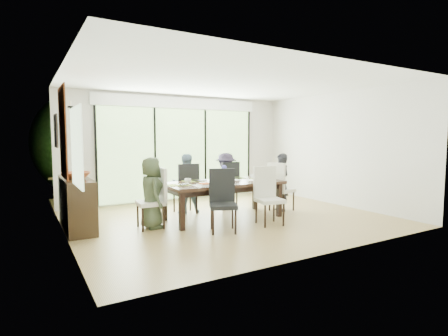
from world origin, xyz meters
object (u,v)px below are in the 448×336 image
person_far_left (186,184)px  cup_a (188,181)px  person_right_end (281,182)px  table_top (223,183)px  chair_far_right (225,185)px  person_far_right (226,181)px  sideboard (77,203)px  cup_c (253,177)px  vase (224,178)px  laptop (186,185)px  chair_far_left (185,188)px  chair_near_right (270,196)px  person_left_end (151,193)px  chair_left_end (150,198)px  chair_near_left (223,201)px  cup_b (232,180)px  bowl (76,175)px  chair_right_end (282,186)px

person_far_left → cup_a: person_far_left is taller
person_right_end → cup_a: person_right_end is taller
table_top → person_right_end: person_right_end is taller
chair_far_right → person_far_right: 0.10m
table_top → sideboard: size_ratio=1.48×
cup_c → sideboard: (-3.45, 0.55, -0.34)m
vase → laptop: 0.91m
chair_far_left → chair_near_right: (0.95, -1.72, 0.00)m
person_far_right → person_left_end: bearing=17.3°
person_right_end → chair_left_end: bearing=-81.5°
chair_far_right → table_top: bearing=53.8°
laptop → cup_c: size_ratio=2.66×
chair_near_left → sideboard: size_ratio=0.68×
person_far_left → cup_b: (0.60, -0.93, 0.15)m
chair_far_left → person_right_end: person_right_end is taller
chair_far_right → cup_b: chair_far_right is taller
table_top → chair_near_right: 1.02m
chair_near_left → chair_near_right: size_ratio=1.00×
person_right_end → person_far_right: size_ratio=1.00×
laptop → chair_near_right: bearing=-68.1°
vase → person_far_right: bearing=57.3°
chair_left_end → cup_a: 0.85m
vase → chair_far_right: bearing=58.0°
person_far_left → cup_b: person_far_left is taller
chair_near_right → vase: 1.06m
chair_left_end → person_right_end: bearing=93.5°
chair_far_left → bowl: chair_far_left is taller
person_right_end → person_far_left: (-1.93, 0.83, 0.00)m
table_top → chair_near_left: bearing=-119.9°
chair_far_right → cup_a: chair_far_right is taller
chair_near_right → sideboard: chair_near_right is taller
chair_near_right → cup_a: 1.59m
cup_a → vase: bearing=-7.6°
table_top → person_far_left: bearing=118.5°
table_top → chair_far_right: (0.55, 0.85, -0.17)m
sideboard → person_right_end: bearing=-9.0°
person_far_left → laptop: bearing=73.7°
chair_right_end → chair_near_right: bearing=116.3°
cup_b → chair_right_end: bearing=4.2°
chair_right_end → laptop: chair_right_end is taller
cup_b → sideboard: (-2.80, 0.75, -0.33)m
table_top → person_far_left: (-0.45, 0.83, -0.07)m
vase → cup_a: 0.76m
chair_right_end → cup_b: size_ratio=11.00×
cup_b → chair_near_right: bearing=-65.6°
person_far_left → cup_a: (-0.25, -0.68, 0.15)m
chair_right_end → chair_near_left: size_ratio=1.00×
chair_near_left → vase: (0.55, 0.92, 0.26)m
cup_b → sideboard: 2.91m
cup_b → bowl: bowl is taller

